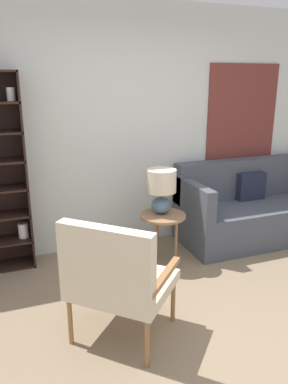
# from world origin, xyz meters

# --- Properties ---
(ground_plane) EXTENTS (14.00, 14.00, 0.00)m
(ground_plane) POSITION_xyz_m (0.00, 0.00, 0.00)
(ground_plane) COLOR #847056
(wall_back) EXTENTS (6.40, 0.08, 2.70)m
(wall_back) POSITION_xyz_m (0.03, 2.03, 1.35)
(wall_back) COLOR silver
(wall_back) RESTS_ON ground_plane
(armchair) EXTENTS (0.94, 0.93, 0.98)m
(armchair) POSITION_xyz_m (-0.59, 0.31, 0.56)
(armchair) COLOR olive
(armchair) RESTS_ON ground_plane
(couch) EXTENTS (1.87, 0.82, 0.94)m
(couch) POSITION_xyz_m (1.55, 1.60, 0.35)
(couch) COLOR #474C56
(couch) RESTS_ON ground_plane
(side_table) EXTENTS (0.48, 0.48, 0.55)m
(side_table) POSITION_xyz_m (0.22, 1.34, 0.49)
(side_table) COLOR #99704C
(side_table) RESTS_ON ground_plane
(table_lamp) EXTENTS (0.31, 0.31, 0.47)m
(table_lamp) POSITION_xyz_m (0.22, 1.39, 0.84)
(table_lamp) COLOR slate
(table_lamp) RESTS_ON side_table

